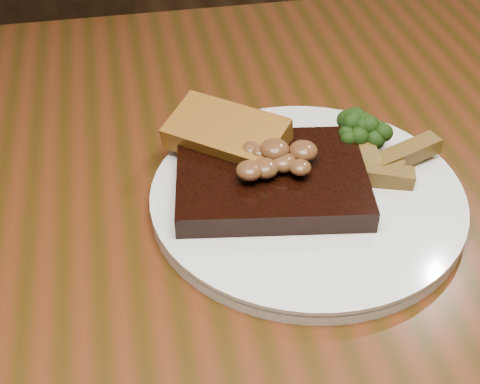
% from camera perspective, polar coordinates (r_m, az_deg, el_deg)
% --- Properties ---
extents(dining_table, '(1.60, 0.90, 0.75)m').
position_cam_1_polar(dining_table, '(0.72, 0.22, -6.48)').
color(dining_table, '#471F0E').
rests_on(dining_table, ground).
extents(chair_far, '(0.43, 0.43, 0.81)m').
position_cam_1_polar(chair_far, '(1.39, -15.56, 6.23)').
color(chair_far, black).
rests_on(chair_far, ground).
extents(plate, '(0.34, 0.34, 0.01)m').
position_cam_1_polar(plate, '(0.65, 5.71, -0.57)').
color(plate, white).
rests_on(plate, dining_table).
extents(steak, '(0.20, 0.16, 0.03)m').
position_cam_1_polar(steak, '(0.64, 2.66, 1.04)').
color(steak, black).
rests_on(steak, plate).
extents(steak_bone, '(0.14, 0.03, 0.02)m').
position_cam_1_polar(steak_bone, '(0.60, 3.99, -2.98)').
color(steak_bone, beige).
rests_on(steak_bone, plate).
extents(mushroom_pile, '(0.08, 0.08, 0.03)m').
position_cam_1_polar(mushroom_pile, '(0.63, 2.59, 3.08)').
color(mushroom_pile, brown).
rests_on(mushroom_pile, steak).
extents(garlic_bread, '(0.13, 0.12, 0.03)m').
position_cam_1_polar(garlic_bread, '(0.68, -1.13, 3.57)').
color(garlic_bread, '#935C1A').
rests_on(garlic_bread, plate).
extents(potato_wedges, '(0.10, 0.10, 0.02)m').
position_cam_1_polar(potato_wedges, '(0.68, 11.51, 2.27)').
color(potato_wedges, brown).
rests_on(potato_wedges, plate).
extents(broccoli_cluster, '(0.06, 0.06, 0.04)m').
position_cam_1_polar(broccoli_cluster, '(0.71, 9.74, 5.25)').
color(broccoli_cluster, '#17340B').
rests_on(broccoli_cluster, plate).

